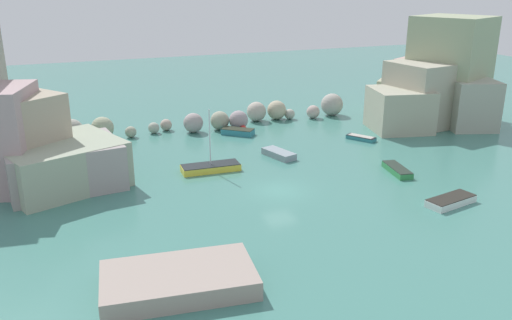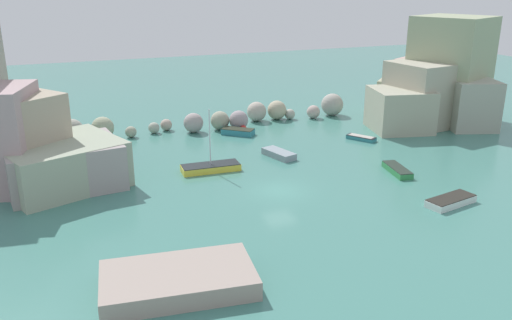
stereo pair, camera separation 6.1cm
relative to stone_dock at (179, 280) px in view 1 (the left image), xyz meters
name	(u,v)px [view 1 (the left image)]	position (x,y,z in m)	size (l,w,h in m)	color
cove_water	(280,191)	(11.13, 11.07, -0.56)	(160.00, 160.00, 0.00)	#438075
cliff_headland_right	(436,86)	(37.68, 24.80, 3.59)	(19.35, 16.81, 12.24)	#B1968C
rock_breakwater	(225,117)	(13.38, 31.43, 0.57)	(33.49, 4.94, 2.74)	#A5A396
stone_dock	(179,280)	(0.00, 0.00, 0.00)	(8.35, 4.70, 1.12)	#A29186
channel_buoy	(243,128)	(14.63, 28.67, -0.21)	(0.70, 0.70, 0.70)	red
moored_boat_0	(361,138)	(25.07, 20.90, -0.32)	(2.51, 3.19, 0.45)	teal
moored_boat_1	(211,167)	(7.35, 17.64, -0.22)	(5.28, 2.06, 5.63)	yellow
moored_boat_2	(279,154)	(14.62, 18.98, -0.25)	(2.39, 3.87, 0.61)	gray
moored_boat_3	(451,201)	(22.03, 3.69, -0.26)	(4.36, 2.32, 0.59)	white
moored_boat_4	(238,132)	(13.62, 27.71, -0.22)	(3.59, 3.41, 0.68)	teal
moored_boat_5	(215,267)	(2.48, 1.21, -0.37)	(1.94, 2.58, 0.39)	navy
moored_boat_6	(119,154)	(0.34, 24.88, -0.29)	(1.93, 3.59, 0.56)	#305EAF
moored_boat_7	(397,170)	(22.48, 11.01, -0.28)	(1.92, 3.97, 0.56)	#308545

